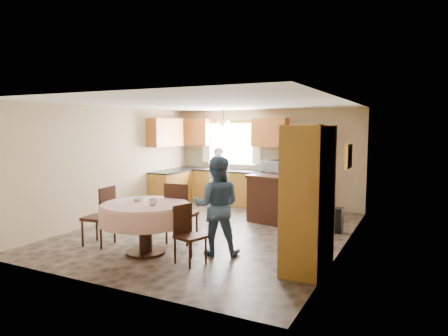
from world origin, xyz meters
name	(u,v)px	position (x,y,z in m)	size (l,w,h in m)	color
floor	(212,232)	(0.00, 0.00, 0.00)	(5.00, 6.00, 0.01)	brown
ceiling	(212,104)	(0.00, 0.00, 2.50)	(5.00, 6.00, 0.01)	white
wall_back	(266,158)	(0.00, 3.00, 1.25)	(5.00, 0.02, 2.50)	tan
wall_front	(100,191)	(0.00, -3.00, 1.25)	(5.00, 0.02, 2.50)	tan
wall_left	(113,163)	(-2.50, 0.00, 1.25)	(0.02, 6.00, 2.50)	tan
wall_right	(344,176)	(2.50, 0.00, 1.25)	(0.02, 6.00, 2.50)	tan
window	(231,144)	(-1.00, 2.98, 1.60)	(1.40, 0.03, 1.10)	white
curtain_left	(206,141)	(-1.75, 2.93, 1.65)	(0.22, 0.02, 1.15)	white
curtain_right	(256,142)	(-0.25, 2.93, 1.65)	(0.22, 0.02, 1.15)	white
base_cab_back	(232,188)	(-0.85, 2.70, 0.44)	(3.30, 0.60, 0.88)	#BC8A32
counter_back	(232,171)	(-0.85, 2.70, 0.90)	(3.30, 0.64, 0.04)	black
base_cab_left	(170,189)	(-2.20, 1.80, 0.44)	(0.60, 1.20, 0.88)	#BC8A32
counter_left	(170,171)	(-2.20, 1.80, 0.90)	(0.64, 1.20, 0.04)	black
backsplash	(237,159)	(-0.85, 2.99, 1.18)	(3.30, 0.02, 0.55)	beige
wall_cab_left	(195,132)	(-2.05, 2.83, 1.91)	(0.85, 0.33, 0.72)	#CA7532
wall_cab_right	(270,133)	(0.15, 2.83, 1.91)	(0.90, 0.33, 0.72)	#CA7532
wall_cab_side	(165,132)	(-2.33, 1.80, 1.91)	(0.33, 1.20, 0.72)	#CA7532
oven_tower	(306,168)	(1.15, 2.69, 1.06)	(0.66, 0.62, 2.12)	#BC8A32
oven_upper	(303,161)	(1.15, 2.38, 1.25)	(0.56, 0.01, 0.45)	black
oven_lower	(303,182)	(1.15, 2.38, 0.75)	(0.56, 0.01, 0.45)	black
pendant	(223,124)	(-1.00, 2.50, 2.12)	(0.36, 0.36, 0.18)	beige
sideboard	(278,202)	(0.96, 1.16, 0.48)	(1.35, 0.56, 0.96)	#36180E
space_heater	(333,220)	(2.14, 1.04, 0.24)	(0.35, 0.25, 0.49)	black
cupboard	(309,198)	(2.22, -1.19, 1.04)	(0.55, 1.09, 2.08)	#BC8A32
dining_table	(145,214)	(-0.33, -1.66, 0.65)	(1.45, 1.45, 0.83)	#36180E
chair_left	(102,213)	(-1.28, -1.64, 0.57)	(0.49, 0.49, 1.03)	#36180E
chair_back	(179,210)	(-0.14, -0.94, 0.60)	(0.51, 0.51, 1.08)	#36180E
chair_right	(187,231)	(0.51, -1.73, 0.49)	(0.48, 0.48, 0.89)	#36180E
framed_picture	(349,156)	(2.47, 0.61, 1.54)	(0.06, 0.54, 0.44)	gold
microwave	(272,166)	(0.30, 2.65, 1.07)	(0.56, 0.38, 0.31)	silver
person_sink	(219,177)	(-0.99, 2.22, 0.77)	(0.56, 0.37, 1.54)	silver
person_dining	(217,206)	(0.72, -1.17, 0.80)	(0.78, 0.60, 1.59)	#355175
bowl_sideboard	(267,177)	(0.71, 1.16, 0.99)	(0.22, 0.22, 0.05)	#B2B2B2
bottle_sideboard	(294,174)	(1.30, 1.16, 1.09)	(0.10, 0.10, 0.26)	silver
cup_table	(153,202)	(-0.11, -1.74, 0.88)	(0.13, 0.13, 0.11)	#B2B2B2
bowl_table	(138,199)	(-0.56, -1.56, 0.86)	(0.17, 0.17, 0.05)	#B2B2B2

